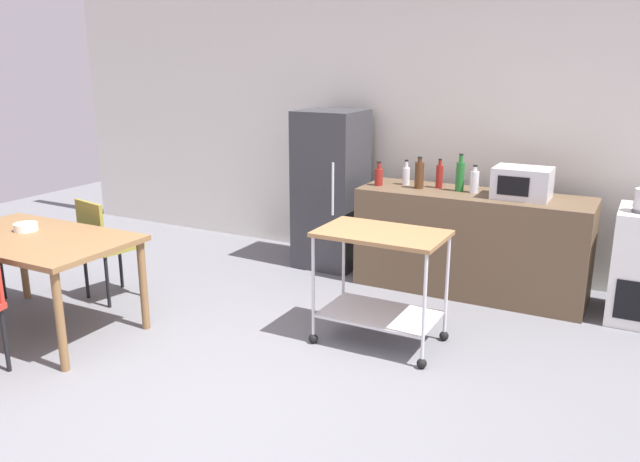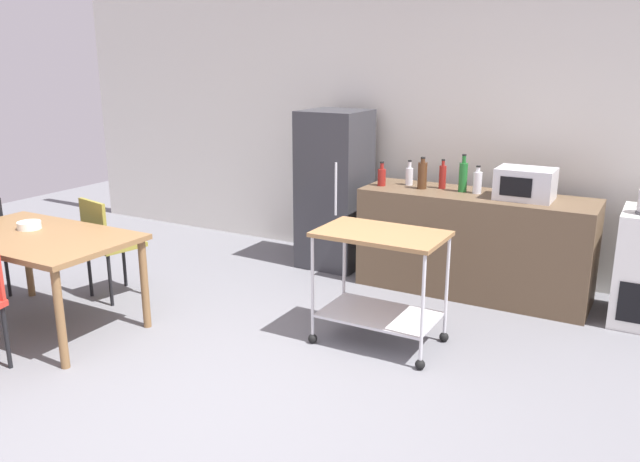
% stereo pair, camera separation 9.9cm
% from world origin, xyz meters
% --- Properties ---
extents(ground_plane, '(12.00, 12.00, 0.00)m').
position_xyz_m(ground_plane, '(0.00, 0.00, 0.00)').
color(ground_plane, slate).
extents(back_wall, '(8.40, 0.12, 2.90)m').
position_xyz_m(back_wall, '(0.00, 3.20, 1.45)').
color(back_wall, silver).
rests_on(back_wall, ground_plane).
extents(kitchen_counter, '(2.00, 0.64, 0.90)m').
position_xyz_m(kitchen_counter, '(0.90, 2.60, 0.45)').
color(kitchen_counter, brown).
rests_on(kitchen_counter, ground_plane).
extents(dining_table, '(1.50, 0.90, 0.75)m').
position_xyz_m(dining_table, '(-1.78, 0.21, 0.67)').
color(dining_table, brown).
rests_on(dining_table, ground_plane).
extents(chair_olive, '(0.48, 0.48, 0.89)m').
position_xyz_m(chair_olive, '(-1.81, 0.92, 0.52)').
color(chair_olive, olive).
rests_on(chair_olive, ground_plane).
extents(refrigerator, '(0.60, 0.63, 1.55)m').
position_xyz_m(refrigerator, '(-0.55, 2.70, 0.78)').
color(refrigerator, '#333338').
rests_on(refrigerator, ground_plane).
extents(kitchen_cart, '(0.91, 0.57, 0.85)m').
position_xyz_m(kitchen_cart, '(0.60, 1.23, 0.57)').
color(kitchen_cart, olive).
rests_on(kitchen_cart, ground_plane).
extents(bottle_vinegar, '(0.07, 0.07, 0.22)m').
position_xyz_m(bottle_vinegar, '(0.03, 2.53, 0.99)').
color(bottle_vinegar, maroon).
rests_on(bottle_vinegar, kitchen_counter).
extents(bottle_hot_sauce, '(0.07, 0.07, 0.23)m').
position_xyz_m(bottle_hot_sauce, '(0.24, 2.68, 0.99)').
color(bottle_hot_sauce, silver).
rests_on(bottle_hot_sauce, kitchen_counter).
extents(bottle_sesame_oil, '(0.08, 0.08, 0.29)m').
position_xyz_m(bottle_sesame_oil, '(0.40, 2.58, 1.02)').
color(bottle_sesame_oil, '#4C2D19').
rests_on(bottle_sesame_oil, kitchen_counter).
extents(bottle_sparkling_water, '(0.06, 0.06, 0.26)m').
position_xyz_m(bottle_sparkling_water, '(0.56, 2.68, 1.01)').
color(bottle_sparkling_water, maroon).
rests_on(bottle_sparkling_water, kitchen_counter).
extents(bottle_soda, '(0.07, 0.07, 0.33)m').
position_xyz_m(bottle_soda, '(0.76, 2.63, 1.04)').
color(bottle_soda, '#1E6628').
rests_on(bottle_soda, kitchen_counter).
extents(bottle_soy_sauce, '(0.08, 0.08, 0.24)m').
position_xyz_m(bottle_soy_sauce, '(0.89, 2.62, 1.00)').
color(bottle_soy_sauce, silver).
rests_on(bottle_soy_sauce, kitchen_counter).
extents(microwave, '(0.46, 0.35, 0.26)m').
position_xyz_m(microwave, '(1.30, 2.59, 1.03)').
color(microwave, silver).
rests_on(microwave, kitchen_counter).
extents(fruit_bowl, '(0.18, 0.18, 0.06)m').
position_xyz_m(fruit_bowl, '(-1.97, 0.30, 0.78)').
color(fruit_bowl, white).
rests_on(fruit_bowl, dining_table).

